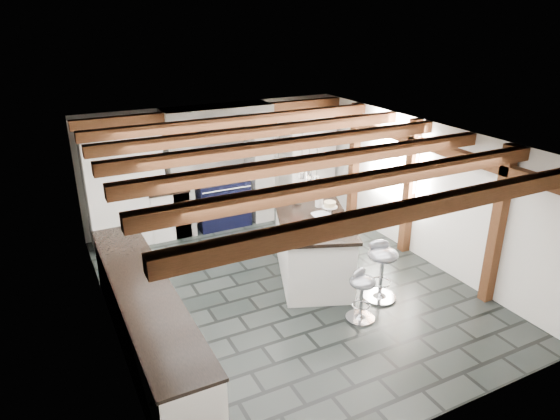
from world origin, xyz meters
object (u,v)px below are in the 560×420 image
range_cooker (222,202)px  bar_stool_near (382,264)px  bar_stool_far (361,289)px  kitchen_island (312,244)px

range_cooker → bar_stool_near: bearing=-73.1°
bar_stool_near → bar_stool_far: bar_stool_near is taller
range_cooker → bar_stool_near: size_ratio=1.12×
bar_stool_near → range_cooker: bearing=125.5°
kitchen_island → bar_stool_near: size_ratio=2.51×
bar_stool_far → bar_stool_near: bearing=11.7°
range_cooker → bar_stool_far: range_cooker is taller
kitchen_island → bar_stool_near: (0.52, -1.08, 0.05)m
range_cooker → kitchen_island: kitchen_island is taller
kitchen_island → range_cooker: bearing=124.3°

